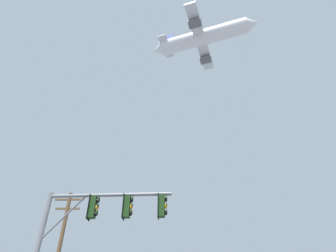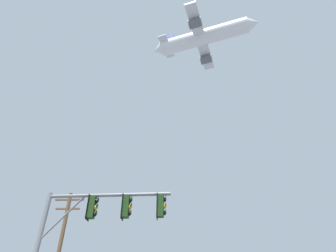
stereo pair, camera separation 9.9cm
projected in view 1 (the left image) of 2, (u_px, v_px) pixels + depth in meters
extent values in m
cylinder|color=slate|center=(110.00, 195.00, 11.92)|extent=(5.30, 0.36, 0.15)
cylinder|color=slate|center=(64.00, 217.00, 11.50)|extent=(1.65, 0.14, 1.87)
cube|color=#193814|center=(162.00, 206.00, 11.51)|extent=(0.27, 0.33, 0.90)
cylinder|color=#193814|center=(162.00, 194.00, 11.80)|extent=(0.05, 0.05, 0.12)
cube|color=black|center=(158.00, 206.00, 11.52)|extent=(0.04, 0.46, 1.04)
sphere|color=black|center=(165.00, 200.00, 11.66)|extent=(0.20, 0.20, 0.20)
cylinder|color=#193814|center=(167.00, 198.00, 11.69)|extent=(0.05, 0.21, 0.21)
sphere|color=orange|center=(165.00, 206.00, 11.50)|extent=(0.20, 0.20, 0.20)
cylinder|color=#193814|center=(167.00, 205.00, 11.53)|extent=(0.05, 0.21, 0.21)
sphere|color=black|center=(165.00, 213.00, 11.34)|extent=(0.20, 0.20, 0.20)
cylinder|color=#193814|center=(167.00, 211.00, 11.37)|extent=(0.05, 0.21, 0.21)
cube|color=#193814|center=(127.00, 207.00, 11.58)|extent=(0.27, 0.33, 0.90)
cylinder|color=#193814|center=(128.00, 195.00, 11.87)|extent=(0.05, 0.05, 0.12)
cube|color=black|center=(124.00, 207.00, 11.59)|extent=(0.04, 0.46, 1.04)
sphere|color=black|center=(131.00, 200.00, 11.73)|extent=(0.20, 0.20, 0.20)
cylinder|color=#193814|center=(133.00, 199.00, 11.76)|extent=(0.05, 0.21, 0.21)
sphere|color=orange|center=(130.00, 207.00, 11.57)|extent=(0.20, 0.20, 0.20)
cylinder|color=#193814|center=(132.00, 205.00, 11.60)|extent=(0.05, 0.21, 0.21)
sphere|color=black|center=(130.00, 214.00, 11.41)|extent=(0.20, 0.20, 0.20)
cylinder|color=#193814|center=(132.00, 212.00, 11.44)|extent=(0.05, 0.21, 0.21)
cube|color=#193814|center=(93.00, 207.00, 11.65)|extent=(0.27, 0.33, 0.90)
cylinder|color=#193814|center=(95.00, 196.00, 11.94)|extent=(0.05, 0.05, 0.12)
cube|color=black|center=(90.00, 207.00, 11.66)|extent=(0.04, 0.46, 1.04)
sphere|color=black|center=(97.00, 201.00, 11.80)|extent=(0.20, 0.20, 0.20)
cylinder|color=#193814|center=(99.00, 200.00, 11.83)|extent=(0.05, 0.21, 0.21)
sphere|color=orange|center=(96.00, 208.00, 11.64)|extent=(0.20, 0.20, 0.20)
cylinder|color=#193814|center=(98.00, 206.00, 11.67)|extent=(0.05, 0.21, 0.21)
sphere|color=black|center=(95.00, 214.00, 11.48)|extent=(0.20, 0.20, 0.20)
cylinder|color=#193814|center=(97.00, 213.00, 11.51)|extent=(0.05, 0.21, 0.21)
cube|color=brown|center=(69.00, 200.00, 21.10)|extent=(2.20, 0.12, 0.12)
cube|color=brown|center=(68.00, 209.00, 20.70)|extent=(1.80, 0.12, 0.12)
cylinder|color=gray|center=(58.00, 198.00, 21.18)|extent=(0.10, 0.10, 0.18)
cylinder|color=gray|center=(81.00, 198.00, 21.15)|extent=(0.10, 0.10, 0.18)
cylinder|color=white|center=(203.00, 37.00, 53.45)|extent=(17.05, 8.02, 3.01)
cone|color=white|center=(253.00, 24.00, 50.94)|extent=(2.84, 3.35, 2.86)
cone|color=white|center=(158.00, 50.00, 55.94)|extent=(2.57, 3.01, 2.56)
cube|color=silver|center=(200.00, 40.00, 53.32)|extent=(6.84, 15.86, 0.34)
cylinder|color=#595B60|center=(206.00, 60.00, 56.30)|extent=(2.67, 2.30, 1.69)
cylinder|color=#595B60|center=(195.00, 23.00, 49.32)|extent=(2.67, 2.30, 1.69)
cube|color=navy|center=(167.00, 42.00, 56.37)|extent=(2.58, 1.02, 3.58)
cube|color=silver|center=(166.00, 47.00, 55.62)|extent=(3.33, 5.89, 0.19)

